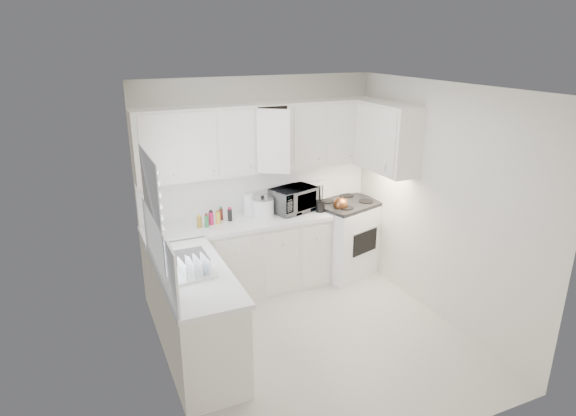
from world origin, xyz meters
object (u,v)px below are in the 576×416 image
stove (345,227)px  dish_rack (193,267)px  rice_cooker (263,206)px  utensil_crock (321,198)px  tea_kettle (341,203)px  microwave (294,197)px

stove → dish_rack: 2.64m
rice_cooker → utensil_crock: size_ratio=0.74×
tea_kettle → rice_cooker: bearing=153.0°
rice_cooker → utensil_crock: utensil_crock is taller
utensil_crock → tea_kettle: bearing=-13.0°
rice_cooker → dish_rack: bearing=-137.4°
utensil_crock → stove: bearing=13.1°
stove → microwave: (-0.73, 0.06, 0.50)m
stove → tea_kettle: 0.48m
tea_kettle → utensil_crock: size_ratio=0.64×
stove → dish_rack: stove is taller
rice_cooker → dish_rack: rice_cooker is taller
dish_rack → microwave: bearing=33.1°
stove → utensil_crock: size_ratio=3.52×
dish_rack → tea_kettle: bearing=20.5°
microwave → utensil_crock: (0.29, -0.16, -0.01)m
stove → tea_kettle: (-0.18, -0.16, 0.41)m
microwave → dish_rack: size_ratio=1.51×
stove → tea_kettle: size_ratio=5.51×
stove → tea_kettle: stove is taller
tea_kettle → utensil_crock: bearing=151.1°
microwave → stove: bearing=-22.8°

